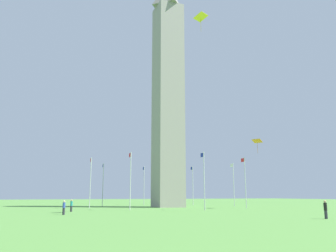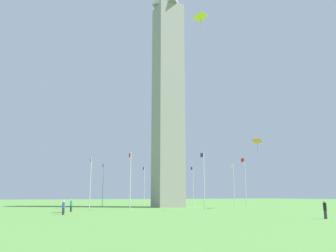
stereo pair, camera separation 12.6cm
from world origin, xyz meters
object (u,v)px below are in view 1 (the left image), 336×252
(obelisk_monument, at_px, (168,88))
(person_teal_shirt, at_px, (71,206))
(flagpole_n, at_px, (144,184))
(person_blue_shirt, at_px, (64,208))
(kite_orange_diamond, at_px, (257,141))
(flagpole_se, at_px, (130,178))
(flagpole_e, at_px, (90,180))
(flagpole_ne, at_px, (103,183))
(person_black_shirt, at_px, (326,210))
(flagpole_nw, at_px, (193,184))
(flagpole_s, at_px, (204,178))
(flagpole_w, at_px, (234,182))
(kite_yellow_diamond, at_px, (201,17))
(flagpole_sw, at_px, (245,180))

(obelisk_monument, xyz_separation_m, person_teal_shirt, (-11.58, 19.25, -22.84))
(flagpole_n, xyz_separation_m, person_blue_shirt, (-34.00, 20.97, -4.03))
(person_teal_shirt, relative_size, kite_orange_diamond, 0.69)
(flagpole_se, relative_size, person_blue_shirt, 5.38)
(flagpole_n, xyz_separation_m, flagpole_e, (-14.84, 14.84, 0.00))
(flagpole_ne, bearing_deg, person_black_shirt, -164.77)
(flagpole_e, distance_m, person_blue_shirt, 20.52)
(obelisk_monument, relative_size, flagpole_e, 5.32)
(flagpole_n, height_order, flagpole_nw, same)
(flagpole_s, bearing_deg, person_teal_shirt, 80.54)
(flagpole_ne, relative_size, flagpole_w, 1.00)
(flagpole_ne, xyz_separation_m, person_black_shirt, (-46.42, -12.64, -3.96))
(kite_orange_diamond, bearing_deg, flagpole_se, 84.99)
(flagpole_nw, distance_m, person_teal_shirt, 37.29)
(kite_orange_diamond, bearing_deg, flagpole_ne, 44.45)
(person_blue_shirt, relative_size, kite_yellow_diamond, 0.68)
(person_teal_shirt, bearing_deg, person_blue_shirt, -138.75)
(kite_orange_diamond, bearing_deg, flagpole_sw, 37.87)
(flagpole_se, bearing_deg, kite_yellow_diamond, -157.71)
(flagpole_n, height_order, flagpole_se, same)
(flagpole_n, xyz_separation_m, flagpole_nw, (-4.35, -10.49, 0.00))
(obelisk_monument, xyz_separation_m, flagpole_se, (-10.44, 10.49, -18.81))
(obelisk_monument, bearing_deg, flagpole_nw, -44.85)
(flagpole_ne, xyz_separation_m, person_blue_shirt, (-29.66, 10.48, -4.03))
(flagpole_ne, relative_size, flagpole_nw, 1.00)
(person_black_shirt, height_order, kite_orange_diamond, kite_orange_diamond)
(flagpole_sw, xyz_separation_m, person_black_shirt, (-25.43, 8.35, -3.96))
(flagpole_sw, height_order, person_blue_shirt, flagpole_sw)
(flagpole_sw, relative_size, flagpole_nw, 1.00)
(person_teal_shirt, bearing_deg, flagpole_e, 33.38)
(flagpole_w, height_order, person_black_shirt, flagpole_w)
(flagpole_sw, height_order, flagpole_w, same)
(flagpole_se, bearing_deg, flagpole_s, -112.50)
(obelisk_monument, bearing_deg, flagpole_n, 0.00)
(obelisk_monument, distance_m, flagpole_ne, 23.99)
(flagpole_e, distance_m, flagpole_se, 11.36)
(kite_orange_diamond, bearing_deg, flagpole_n, 23.77)
(flagpole_e, bearing_deg, flagpole_se, -157.50)
(flagpole_n, relative_size, kite_orange_diamond, 3.68)
(flagpole_n, xyz_separation_m, kite_yellow_diamond, (-38.94, 4.92, 21.22))
(person_teal_shirt, bearing_deg, obelisk_monument, -4.84)
(flagpole_w, distance_m, kite_orange_diamond, 14.47)
(flagpole_ne, bearing_deg, flagpole_s, -157.50)
(person_blue_shirt, relative_size, person_teal_shirt, 0.99)
(flagpole_nw, bearing_deg, flagpole_n, 67.50)
(obelisk_monument, relative_size, flagpole_sw, 5.32)
(person_black_shirt, bearing_deg, flagpole_se, 20.86)
(obelisk_monument, bearing_deg, person_black_shirt, -176.57)
(obelisk_monument, xyz_separation_m, flagpole_w, (0.05, -14.84, -18.81))
(flagpole_s, relative_size, flagpole_sw, 1.00)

